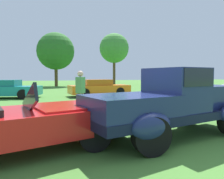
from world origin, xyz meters
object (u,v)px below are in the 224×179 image
Objects in this scene: show_car_teal at (6,89)px; show_car_orange at (99,88)px; spectator_by_row at (196,86)px; spectator_far_side at (81,92)px; neighbor_convertible at (23,123)px; feature_pickup_truck at (172,102)px.

show_car_teal is 6.31m from show_car_orange.
spectator_by_row is 7.41m from spectator_far_side.
show_car_teal is at bearing 99.78° from neighbor_convertible.
feature_pickup_truck is 12.35m from show_car_teal.
feature_pickup_truck is at bearing -64.37° from show_car_teal.
show_car_teal is 2.73× the size of spectator_far_side.
show_car_orange is at bearing -4.46° from show_car_teal.
show_car_teal and show_car_orange have the same top height.
spectator_by_row reaches higher than show_car_teal.
feature_pickup_truck reaches higher than spectator_far_side.
feature_pickup_truck reaches higher than neighbor_convertible.
spectator_by_row is at bearing 32.19° from neighbor_convertible.
spectator_by_row is at bearing -27.26° from show_car_teal.
spectator_far_side reaches higher than show_car_orange.
neighbor_convertible is 11.26m from show_car_teal.
neighbor_convertible is 3.83m from spectator_far_side.
spectator_by_row is at bearing 16.99° from spectator_far_side.
neighbor_convertible is 1.01× the size of show_car_orange.
feature_pickup_truck is at bearing -0.55° from neighbor_convertible.
show_car_orange is (4.38, 10.61, 0.02)m from neighbor_convertible.
show_car_teal is 8.53m from spectator_far_side.
spectator_by_row is at bearing -48.54° from show_car_orange.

